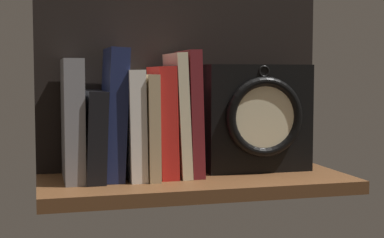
{
  "coord_description": "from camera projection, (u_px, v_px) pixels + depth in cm",
  "views": [
    {
      "loc": [
        -30.19,
        -108.31,
        20.29
      ],
      "look_at": [
        0.01,
        3.39,
        11.24
      ],
      "focal_mm": 54.15,
      "sensor_mm": 36.0,
      "label": 1
    }
  ],
  "objects": [
    {
      "name": "ground_plane",
      "position": [
        196.0,
        183.0,
        1.14
      ],
      "size": [
        60.92,
        25.44,
        2.5
      ],
      "primitive_type": "cube",
      "color": "brown"
    },
    {
      "name": "back_panel",
      "position": [
        181.0,
        81.0,
        1.24
      ],
      "size": [
        60.92,
        1.2,
        37.54
      ],
      "primitive_type": "cube",
      "color": "black",
      "rests_on": "ground_plane"
    },
    {
      "name": "book_gray_chess",
      "position": [
        73.0,
        120.0,
        1.1
      ],
      "size": [
        3.82,
        14.54,
        23.09
      ],
      "primitive_type": "cube",
      "rotation": [
        0.0,
        0.0,
        0.0
      ],
      "color": "gray",
      "rests_on": "ground_plane"
    },
    {
      "name": "book_black_skeptic",
      "position": [
        94.0,
        135.0,
        1.11
      ],
      "size": [
        4.29,
        15.81,
        17.23
      ],
      "primitive_type": "cube",
      "rotation": [
        0.0,
        0.04,
        0.0
      ],
      "color": "black",
      "rests_on": "ground_plane"
    },
    {
      "name": "book_navy_bierce",
      "position": [
        114.0,
        114.0,
        1.12
      ],
      "size": [
        4.81,
        13.56,
        25.3
      ],
      "primitive_type": "cube",
      "rotation": [
        0.0,
        0.05,
        0.0
      ],
      "color": "#192147",
      "rests_on": "ground_plane"
    },
    {
      "name": "book_white_catcher",
      "position": [
        132.0,
        124.0,
        1.13
      ],
      "size": [
        3.43,
        15.24,
        21.07
      ],
      "primitive_type": "cube",
      "rotation": [
        0.0,
        -0.02,
        0.0
      ],
      "color": "silver",
      "rests_on": "ground_plane"
    },
    {
      "name": "book_tan_shortstories",
      "position": [
        147.0,
        126.0,
        1.14
      ],
      "size": [
        2.36,
        16.26,
        20.17
      ],
      "primitive_type": "cube",
      "rotation": [
        0.0,
        -0.01,
        0.0
      ],
      "color": "tan",
      "rests_on": "ground_plane"
    },
    {
      "name": "book_red_requiem",
      "position": [
        162.0,
        122.0,
        1.15
      ],
      "size": [
        3.89,
        13.12,
        21.78
      ],
      "primitive_type": "cube",
      "rotation": [
        0.0,
        -0.02,
        0.0
      ],
      "color": "red",
      "rests_on": "ground_plane"
    },
    {
      "name": "book_cream_twain",
      "position": [
        177.0,
        115.0,
        1.15
      ],
      "size": [
        3.15,
        13.13,
        24.41
      ],
      "primitive_type": "cube",
      "rotation": [
        0.0,
        -0.05,
        0.0
      ],
      "color": "beige",
      "rests_on": "ground_plane"
    },
    {
      "name": "book_maroon_dawkins",
      "position": [
        190.0,
        113.0,
        1.16
      ],
      "size": [
        3.14,
        12.7,
        24.94
      ],
      "primitive_type": "cube",
      "rotation": [
        0.0,
        -0.03,
        0.0
      ],
      "color": "maroon",
      "rests_on": "ground_plane"
    },
    {
      "name": "framed_clock",
      "position": [
        259.0,
        118.0,
        1.19
      ],
      "size": [
        22.18,
        7.58,
        22.18
      ],
      "color": "black",
      "rests_on": "ground_plane"
    }
  ]
}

